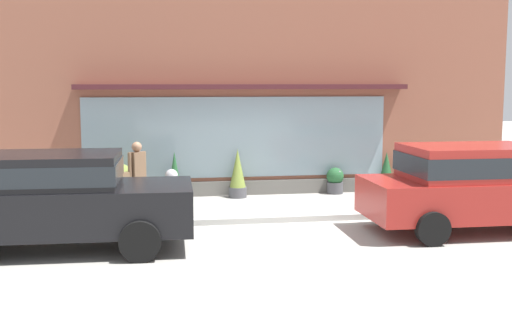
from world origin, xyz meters
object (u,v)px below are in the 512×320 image
at_px(fire_hydrant, 172,190).
at_px(pedestrian_with_handbag, 136,174).
at_px(potted_plant_corner_tall, 120,181).
at_px(parked_car_red, 477,183).
at_px(potted_plant_trailing_edge, 238,174).
at_px(potted_plant_doorstep, 335,180).
at_px(parked_car_black, 53,196).
at_px(potted_plant_low_front, 430,180).
at_px(potted_plant_window_right, 175,177).
at_px(potted_plant_near_hydrant, 386,172).

xyz_separation_m(fire_hydrant, pedestrian_with_handbag, (-0.74, -0.28, 0.42)).
bearing_deg(potted_plant_corner_tall, parked_car_red, -30.96).
xyz_separation_m(parked_car_red, potted_plant_corner_tall, (-6.81, 4.08, -0.41)).
xyz_separation_m(potted_plant_trailing_edge, potted_plant_doorstep, (2.52, 0.14, -0.24)).
height_order(fire_hydrant, parked_car_black, parked_car_black).
xyz_separation_m(pedestrian_with_handbag, potted_plant_low_front, (7.37, 1.72, -0.58)).
bearing_deg(potted_plant_low_front, parked_car_red, -103.52).
distance_m(potted_plant_window_right, potted_plant_corner_tall, 1.29).
height_order(pedestrian_with_handbag, potted_plant_trailing_edge, pedestrian_with_handbag).
bearing_deg(potted_plant_near_hydrant, potted_plant_doorstep, -177.04).
height_order(fire_hydrant, potted_plant_doorstep, fire_hydrant).
height_order(pedestrian_with_handbag, parked_car_red, parked_car_red).
bearing_deg(pedestrian_with_handbag, parked_car_red, 119.70).
bearing_deg(fire_hydrant, pedestrian_with_handbag, -159.15).
distance_m(parked_car_red, potted_plant_corner_tall, 7.95).
xyz_separation_m(potted_plant_low_front, potted_plant_corner_tall, (-7.80, -0.05, 0.19)).
distance_m(pedestrian_with_handbag, potted_plant_low_front, 7.59).
relative_size(potted_plant_near_hydrant, potted_plant_corner_tall, 1.12).
bearing_deg(pedestrian_with_handbag, fire_hydrant, 161.22).
height_order(parked_car_black, potted_plant_corner_tall, parked_car_black).
bearing_deg(potted_plant_window_right, potted_plant_doorstep, 2.72).
bearing_deg(potted_plant_window_right, parked_car_red, -37.16).
relative_size(fire_hydrant, potted_plant_corner_tall, 1.04).
bearing_deg(fire_hydrant, parked_car_black, -126.04).
height_order(potted_plant_window_right, potted_plant_doorstep, potted_plant_window_right).
distance_m(fire_hydrant, potted_plant_corner_tall, 1.82).
xyz_separation_m(pedestrian_with_handbag, potted_plant_near_hydrant, (6.31, 2.04, -0.41)).
height_order(potted_plant_near_hydrant, potted_plant_trailing_edge, potted_plant_trailing_edge).
height_order(fire_hydrant, pedestrian_with_handbag, pedestrian_with_handbag).
height_order(potted_plant_window_right, potted_plant_corner_tall, potted_plant_window_right).
bearing_deg(pedestrian_with_handbag, potted_plant_window_right, -155.32).
height_order(pedestrian_with_handbag, potted_plant_low_front, pedestrian_with_handbag).
distance_m(parked_car_red, potted_plant_window_right, 6.94).
height_order(parked_car_black, potted_plant_trailing_edge, parked_car_black).
bearing_deg(potted_plant_window_right, potted_plant_near_hydrant, 2.78).
relative_size(potted_plant_near_hydrant, potted_plant_window_right, 0.88).
bearing_deg(parked_car_red, fire_hydrant, 155.22).
distance_m(parked_car_black, potted_plant_corner_tall, 4.31).
xyz_separation_m(pedestrian_with_handbag, parked_car_red, (6.38, -2.41, 0.01)).
bearing_deg(potted_plant_trailing_edge, potted_plant_window_right, -178.10).
bearing_deg(potted_plant_corner_tall, potted_plant_low_front, 0.35).
relative_size(potted_plant_low_front, potted_plant_trailing_edge, 0.54).
distance_m(fire_hydrant, potted_plant_near_hydrant, 5.84).
distance_m(fire_hydrant, potted_plant_window_right, 1.50).
xyz_separation_m(pedestrian_with_handbag, potted_plant_doorstep, (4.91, 1.97, -0.57)).
bearing_deg(potted_plant_doorstep, potted_plant_trailing_edge, -176.78).
relative_size(fire_hydrant, potted_plant_trailing_edge, 0.79).
distance_m(potted_plant_corner_tall, potted_plant_trailing_edge, 2.83).
xyz_separation_m(potted_plant_corner_tall, potted_plant_doorstep, (5.34, 0.29, -0.17)).
xyz_separation_m(fire_hydrant, potted_plant_doorstep, (4.18, 1.69, -0.15)).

